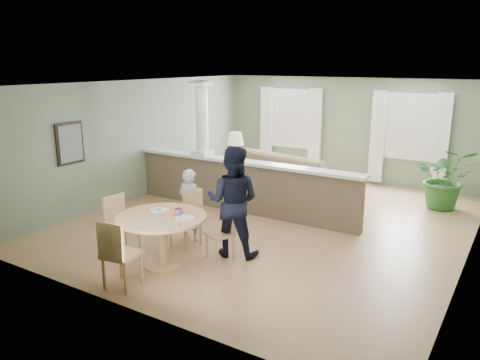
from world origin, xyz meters
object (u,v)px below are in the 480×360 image
Objects in this scene: chair_far_boy at (188,214)px; chair_near at (118,252)px; child_person at (190,205)px; sofa at (266,176)px; chair_side at (120,222)px; chair_far_man at (223,230)px; houseplant at (446,178)px; dining_table at (162,226)px; man_person at (233,201)px.

chair_far_boy is 1.83m from chair_near.
sofa is at bearing -85.77° from child_person.
chair_side is (-0.95, 0.95, -0.02)m from chair_near.
sofa is 3.78m from chair_far_man.
chair_far_boy is 0.99× the size of chair_near.
houseplant is at bearing 87.49° from chair_far_man.
chair_far_boy is (0.37, -3.43, 0.09)m from sofa.
sofa reaches higher than chair_far_man.
dining_table is 1.18m from child_person.
houseplant reaches higher than chair_far_boy.
chair_far_boy is (-0.24, 0.94, -0.11)m from dining_table.
dining_table is at bearing -100.29° from chair_near.
chair_side is 0.75× the size of child_person.
houseplant is 0.74× the size of man_person.
child_person is (-0.31, 2.02, 0.09)m from chair_near.
sofa is 5.29m from chair_near.
houseplant is 5.37m from chair_far_man.
dining_table is 0.97m from chair_far_boy.
dining_table is (-3.15, -5.49, -0.01)m from houseplant.
chair_far_boy reaches higher than sofa.
man_person is (0.88, 0.05, 0.36)m from chair_far_boy.
chair_far_man is 1.73m from chair_side.
chair_far_man is (-2.57, -4.71, -0.20)m from houseplant.
chair_side is at bearing 58.86° from child_person.
child_person is at bearing -25.32° from chair_side.
dining_table is 1.36× the size of chair_near.
chair_side is 1.25m from child_person.
chair_near is at bearing 53.66° from man_person.
sofa is 1.75× the size of man_person.
man_person reaches higher than sofa.
chair_near is (-3.19, -6.38, -0.12)m from houseplant.
houseplant is 0.98× the size of dining_table.
chair_near reaches higher than chair_far_man.
child_person reaches higher than chair_far_boy.
chair_far_man is 0.66× the size of child_person.
child_person is (-0.11, 0.20, 0.10)m from chair_far_boy.
chair_far_boy is at bearing -71.61° from sofa.
man_person is at bearing -119.09° from houseplant.
man_person reaches higher than chair_far_man.
chair_far_boy is 1.17× the size of chair_far_man.
dining_table is 0.76× the size of man_person.
chair_far_man is at bearing -118.33° from chair_near.
chair_near is 0.78× the size of child_person.
dining_table is 0.89m from chair_near.
chair_side is at bearing -129.25° from chair_far_man.
chair_far_boy is at bearing 118.24° from child_person.
sofa is 2.46× the size of child_person.
child_person is at bearing -89.08° from chair_near.
chair_far_boy is 0.96m from man_person.
child_person is (-0.35, 1.13, -0.01)m from dining_table.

